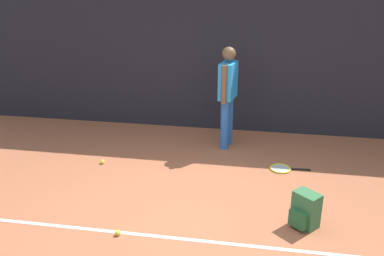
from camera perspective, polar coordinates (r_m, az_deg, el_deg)
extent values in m
plane|color=#9E5638|center=(5.44, -0.72, -11.39)|extent=(12.00, 12.00, 0.00)
cube|color=black|center=(7.69, 3.30, 10.01)|extent=(10.00, 0.10, 2.86)
cube|color=white|center=(5.02, -1.84, -14.60)|extent=(9.00, 0.05, 0.00)
cylinder|color=#2659A5|center=(7.28, 4.95, 1.07)|extent=(0.14, 0.14, 0.85)
cylinder|color=#2659A5|center=(7.06, 4.40, 0.44)|extent=(0.14, 0.14, 0.85)
cube|color=#268CD8|center=(6.95, 4.86, 6.36)|extent=(0.30, 0.44, 0.60)
sphere|color=brown|center=(6.85, 4.98, 9.91)|extent=(0.22, 0.22, 0.22)
cylinder|color=brown|center=(7.16, 5.37, 6.70)|extent=(0.09, 0.09, 0.62)
cylinder|color=brown|center=(6.75, 4.32, 5.82)|extent=(0.09, 0.09, 0.62)
cylinder|color=black|center=(6.67, 14.35, -5.42)|extent=(0.30, 0.05, 0.03)
torus|color=gold|center=(6.63, 11.77, -5.34)|extent=(0.34, 0.34, 0.02)
cylinder|color=#B2B2B2|center=(6.63, 11.77, -5.34)|extent=(0.29, 0.29, 0.00)
cube|color=#2D6038|center=(5.28, 15.06, -10.51)|extent=(0.36, 0.35, 0.44)
cube|color=#23562D|center=(5.23, 14.03, -11.82)|extent=(0.22, 0.21, 0.20)
sphere|color=#CCE033|center=(5.12, -9.92, -13.69)|extent=(0.07, 0.07, 0.07)
sphere|color=#CCE033|center=(6.80, -11.93, -4.46)|extent=(0.07, 0.07, 0.07)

